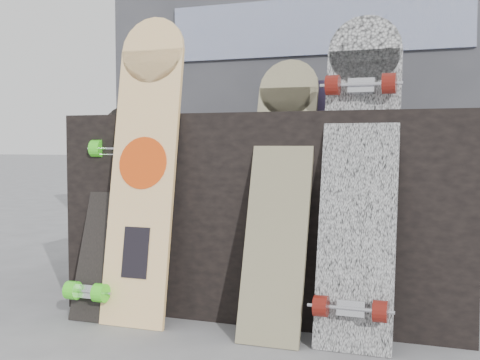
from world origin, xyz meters
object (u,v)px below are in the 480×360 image
at_px(longboard_cascadia, 359,171).
at_px(skateboard_dark, 107,207).
at_px(longboard_celtic, 280,187).
at_px(vendor_table, 273,212).
at_px(longboard_geisha, 144,159).

height_order(longboard_cascadia, skateboard_dark, longboard_cascadia).
bearing_deg(longboard_cascadia, skateboard_dark, 179.43).
bearing_deg(longboard_celtic, skateboard_dark, 179.42).
bearing_deg(skateboard_dark, longboard_celtic, -0.58).
xyz_separation_m(vendor_table, longboard_geisha, (-0.41, -0.35, 0.23)).
relative_size(longboard_geisha, longboard_cascadia, 1.04).
bearing_deg(longboard_celtic, vendor_table, 110.78).
bearing_deg(skateboard_dark, longboard_geisha, -5.74).
bearing_deg(vendor_table, longboard_celtic, -69.22).
bearing_deg(vendor_table, longboard_cascadia, -39.85).
xyz_separation_m(vendor_table, longboard_cascadia, (0.41, -0.34, 0.19)).
xyz_separation_m(longboard_geisha, longboard_celtic, (0.54, 0.01, -0.10)).
bearing_deg(longboard_celtic, longboard_cascadia, -0.54).
bearing_deg(longboard_celtic, longboard_geisha, -178.87).
distance_m(vendor_table, longboard_geisha, 0.58).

